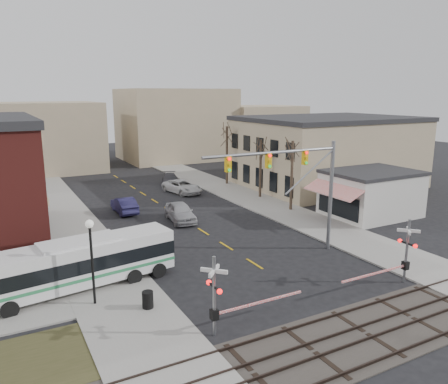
{
  "coord_description": "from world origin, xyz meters",
  "views": [
    {
      "loc": [
        -14.98,
        -21.42,
        11.29
      ],
      "look_at": [
        1.31,
        8.78,
        3.5
      ],
      "focal_mm": 35.0,
      "sensor_mm": 36.0,
      "label": 1
    }
  ],
  "objects_px": {
    "street_lamp": "(91,245)",
    "car_d": "(170,179)",
    "traffic_signal_mast": "(300,176)",
    "trash_bin": "(148,300)",
    "car_b": "(124,205)",
    "pedestrian_near": "(117,266)",
    "transit_bus": "(81,263)",
    "rr_crossing_east": "(402,253)",
    "car_a": "(180,212)",
    "pedestrian_far": "(69,251)",
    "rr_crossing_west": "(222,295)",
    "car_c": "(182,187)"
  },
  "relations": [
    {
      "from": "pedestrian_near",
      "to": "transit_bus",
      "type": "bearing_deg",
      "value": 109.03
    },
    {
      "from": "street_lamp",
      "to": "pedestrian_far",
      "type": "height_order",
      "value": "street_lamp"
    },
    {
      "from": "transit_bus",
      "to": "pedestrian_far",
      "type": "bearing_deg",
      "value": 90.87
    },
    {
      "from": "rr_crossing_east",
      "to": "pedestrian_far",
      "type": "xyz_separation_m",
      "value": [
        -17.11,
        12.4,
        -0.93
      ]
    },
    {
      "from": "street_lamp",
      "to": "car_d",
      "type": "bearing_deg",
      "value": 61.28
    },
    {
      "from": "transit_bus",
      "to": "car_b",
      "type": "height_order",
      "value": "transit_bus"
    },
    {
      "from": "car_b",
      "to": "traffic_signal_mast",
      "type": "bearing_deg",
      "value": 114.92
    },
    {
      "from": "street_lamp",
      "to": "car_b",
      "type": "distance_m",
      "value": 19.26
    },
    {
      "from": "rr_crossing_east",
      "to": "car_a",
      "type": "xyz_separation_m",
      "value": [
        -6.5,
        18.61,
        -1.13
      ]
    },
    {
      "from": "car_d",
      "to": "pedestrian_far",
      "type": "height_order",
      "value": "pedestrian_far"
    },
    {
      "from": "traffic_signal_mast",
      "to": "pedestrian_far",
      "type": "bearing_deg",
      "value": 159.09
    },
    {
      "from": "street_lamp",
      "to": "pedestrian_near",
      "type": "xyz_separation_m",
      "value": [
        1.83,
        2.28,
        -2.4
      ]
    },
    {
      "from": "transit_bus",
      "to": "pedestrian_far",
      "type": "xyz_separation_m",
      "value": [
        -0.06,
        4.03,
        -0.59
      ]
    },
    {
      "from": "trash_bin",
      "to": "car_a",
      "type": "distance_m",
      "value": 16.55
    },
    {
      "from": "traffic_signal_mast",
      "to": "pedestrian_near",
      "type": "relative_size",
      "value": 5.52
    },
    {
      "from": "car_b",
      "to": "rr_crossing_west",
      "type": "bearing_deg",
      "value": 85.91
    },
    {
      "from": "trash_bin",
      "to": "car_a",
      "type": "bearing_deg",
      "value": 61.24
    },
    {
      "from": "car_d",
      "to": "trash_bin",
      "type": "bearing_deg",
      "value": -94.59
    },
    {
      "from": "traffic_signal_mast",
      "to": "pedestrian_far",
      "type": "height_order",
      "value": "traffic_signal_mast"
    },
    {
      "from": "street_lamp",
      "to": "car_b",
      "type": "bearing_deg",
      "value": 69.48
    },
    {
      "from": "traffic_signal_mast",
      "to": "street_lamp",
      "type": "xyz_separation_m",
      "value": [
        -14.39,
        -0.85,
        -2.3
      ]
    },
    {
      "from": "car_b",
      "to": "pedestrian_far",
      "type": "xyz_separation_m",
      "value": [
        -6.94,
        -11.41,
        0.27
      ]
    },
    {
      "from": "car_a",
      "to": "trash_bin",
      "type": "bearing_deg",
      "value": -111.8
    },
    {
      "from": "street_lamp",
      "to": "pedestrian_far",
      "type": "relative_size",
      "value": 2.56
    },
    {
      "from": "car_a",
      "to": "car_b",
      "type": "height_order",
      "value": "car_a"
    },
    {
      "from": "transit_bus",
      "to": "rr_crossing_east",
      "type": "relative_size",
      "value": 2.03
    },
    {
      "from": "car_a",
      "to": "pedestrian_far",
      "type": "xyz_separation_m",
      "value": [
        -10.6,
        -6.21,
        0.2
      ]
    },
    {
      "from": "car_b",
      "to": "car_d",
      "type": "height_order",
      "value": "car_b"
    },
    {
      "from": "car_d",
      "to": "pedestrian_far",
      "type": "distance_m",
      "value": 26.9
    },
    {
      "from": "traffic_signal_mast",
      "to": "trash_bin",
      "type": "distance_m",
      "value": 13.35
    },
    {
      "from": "rr_crossing_east",
      "to": "trash_bin",
      "type": "distance_m",
      "value": 15.1
    },
    {
      "from": "rr_crossing_east",
      "to": "pedestrian_far",
      "type": "relative_size",
      "value": 3.04
    },
    {
      "from": "rr_crossing_west",
      "to": "car_d",
      "type": "distance_m",
      "value": 35.73
    },
    {
      "from": "traffic_signal_mast",
      "to": "street_lamp",
      "type": "bearing_deg",
      "value": -176.61
    },
    {
      "from": "street_lamp",
      "to": "car_d",
      "type": "height_order",
      "value": "street_lamp"
    },
    {
      "from": "transit_bus",
      "to": "pedestrian_near",
      "type": "distance_m",
      "value": 2.11
    },
    {
      "from": "rr_crossing_east",
      "to": "transit_bus",
      "type": "bearing_deg",
      "value": 153.84
    },
    {
      "from": "car_b",
      "to": "car_d",
      "type": "distance_m",
      "value": 13.63
    },
    {
      "from": "car_b",
      "to": "car_a",
      "type": "bearing_deg",
      "value": 125.69
    },
    {
      "from": "rr_crossing_east",
      "to": "pedestrian_near",
      "type": "distance_m",
      "value": 17.15
    },
    {
      "from": "rr_crossing_east",
      "to": "car_b",
      "type": "height_order",
      "value": "rr_crossing_east"
    },
    {
      "from": "car_b",
      "to": "pedestrian_far",
      "type": "relative_size",
      "value": 2.53
    },
    {
      "from": "transit_bus",
      "to": "trash_bin",
      "type": "height_order",
      "value": "transit_bus"
    },
    {
      "from": "transit_bus",
      "to": "car_c",
      "type": "xyz_separation_m",
      "value": [
        15.14,
        20.64,
        -0.88
      ]
    },
    {
      "from": "traffic_signal_mast",
      "to": "rr_crossing_east",
      "type": "bearing_deg",
      "value": -70.12
    },
    {
      "from": "street_lamp",
      "to": "car_b",
      "type": "xyz_separation_m",
      "value": [
        6.68,
        17.86,
        -2.69
      ]
    },
    {
      "from": "car_c",
      "to": "car_d",
      "type": "height_order",
      "value": "car_c"
    },
    {
      "from": "transit_bus",
      "to": "pedestrian_near",
      "type": "xyz_separation_m",
      "value": [
        2.03,
        -0.14,
        -0.57
      ]
    },
    {
      "from": "trash_bin",
      "to": "car_a",
      "type": "relative_size",
      "value": 0.18
    },
    {
      "from": "traffic_signal_mast",
      "to": "transit_bus",
      "type": "bearing_deg",
      "value": 173.86
    }
  ]
}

